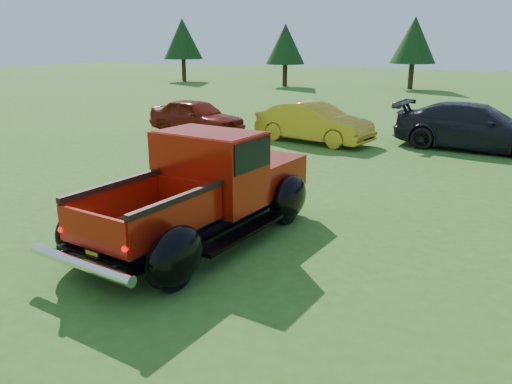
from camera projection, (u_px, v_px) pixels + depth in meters
name	position (u px, v px, depth m)	size (l,w,h in m)	color
ground	(240.00, 246.00, 8.29)	(120.00, 120.00, 0.00)	#335C1A
tree_far_west	(183.00, 39.00, 42.44)	(3.33, 3.33, 5.20)	#332114
tree_west	(285.00, 44.00, 37.35)	(2.94, 2.94, 4.60)	#332114
tree_mid_left	(414.00, 40.00, 35.07)	(3.20, 3.20, 5.00)	#332114
pickup_truck	(210.00, 186.00, 8.62)	(2.70, 5.06, 1.82)	black
show_car_red	(196.00, 117.00, 18.22)	(1.52, 3.77, 1.28)	maroon
show_car_yellow	(314.00, 123.00, 16.75)	(1.39, 4.00, 1.32)	gold
show_car_grey	(476.00, 127.00, 15.58)	(2.01, 4.94, 1.43)	black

